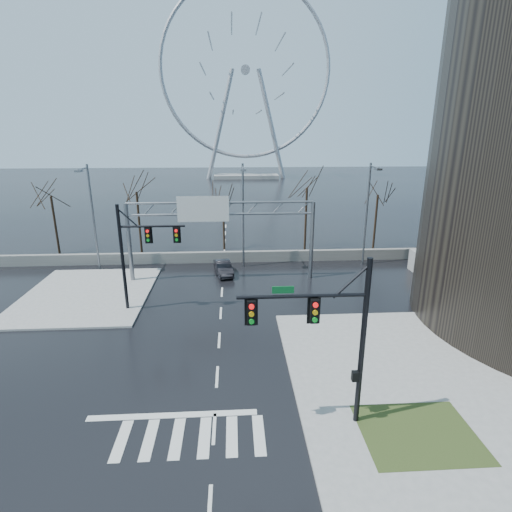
{
  "coord_description": "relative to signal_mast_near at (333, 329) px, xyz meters",
  "views": [
    {
      "loc": [
        1.01,
        -18.94,
        12.88
      ],
      "look_at": [
        2.68,
        9.17,
        4.0
      ],
      "focal_mm": 28.0,
      "sensor_mm": 36.0,
      "label": 1
    }
  ],
  "objects": [
    {
      "name": "sign_gantry",
      "position": [
        -5.52,
        19.0,
        0.31
      ],
      "size": [
        16.36,
        0.4,
        7.6
      ],
      "color": "slate",
      "rests_on": "ground"
    },
    {
      "name": "tree_right",
      "position": [
        3.86,
        27.54,
        1.34
      ],
      "size": [
        3.9,
        3.9,
        7.8
      ],
      "color": "black",
      "rests_on": "ground"
    },
    {
      "name": "sidewalk_far",
      "position": [
        -16.14,
        16.04,
        -4.8
      ],
      "size": [
        10.0,
        12.0,
        0.15
      ],
      "primitive_type": "cube",
      "color": "gray",
      "rests_on": "ground"
    },
    {
      "name": "ferris_wheel",
      "position": [
        -0.14,
        99.04,
        21.26
      ],
      "size": [
        45.0,
        6.0,
        50.91
      ],
      "color": "gray",
      "rests_on": "ground"
    },
    {
      "name": "streetlight_mid",
      "position": [
        -3.14,
        22.2,
        1.01
      ],
      "size": [
        0.5,
        2.55,
        10.0
      ],
      "color": "slate",
      "rests_on": "ground"
    },
    {
      "name": "sidewalk_right_ext",
      "position": [
        4.86,
        6.04,
        -4.8
      ],
      "size": [
        12.0,
        10.0,
        0.15
      ],
      "primitive_type": "cube",
      "color": "gray",
      "rests_on": "ground"
    },
    {
      "name": "signal_mast_near",
      "position": [
        0.0,
        0.0,
        0.0
      ],
      "size": [
        5.52,
        0.41,
        8.0
      ],
      "color": "black",
      "rests_on": "ground"
    },
    {
      "name": "tree_left",
      "position": [
        -14.14,
        27.54,
        1.1
      ],
      "size": [
        3.75,
        3.75,
        7.5
      ],
      "color": "black",
      "rests_on": "ground"
    },
    {
      "name": "streetlight_right",
      "position": [
        8.86,
        22.2,
        1.01
      ],
      "size": [
        0.5,
        2.55,
        10.0
      ],
      "color": "slate",
      "rests_on": "ground"
    },
    {
      "name": "ground",
      "position": [
        -5.14,
        4.04,
        -4.87
      ],
      "size": [
        260.0,
        260.0,
        0.0
      ],
      "primitive_type": "plane",
      "color": "black",
      "rests_on": "ground"
    },
    {
      "name": "car",
      "position": [
        -5.08,
        20.4,
        -4.24
      ],
      "size": [
        2.05,
        4.03,
        1.27
      ],
      "primitive_type": "imported",
      "rotation": [
        0.0,
        0.0,
        0.19
      ],
      "color": "black",
      "rests_on": "ground"
    },
    {
      "name": "tree_center",
      "position": [
        -5.14,
        28.54,
        0.3
      ],
      "size": [
        3.25,
        3.25,
        6.5
      ],
      "color": "black",
      "rests_on": "ground"
    },
    {
      "name": "streetlight_left",
      "position": [
        -17.14,
        22.2,
        1.01
      ],
      "size": [
        0.5,
        2.55,
        10.0
      ],
      "color": "slate",
      "rests_on": "ground"
    },
    {
      "name": "signal_mast_far",
      "position": [
        -11.01,
        13.0,
        -0.04
      ],
      "size": [
        4.72,
        0.41,
        8.0
      ],
      "color": "black",
      "rests_on": "ground"
    },
    {
      "name": "grass_strip",
      "position": [
        3.86,
        -0.96,
        -4.72
      ],
      "size": [
        5.0,
        4.0,
        0.02
      ],
      "primitive_type": "cube",
      "color": "#2F3B18",
      "rests_on": "sidewalk_near"
    },
    {
      "name": "tree_far_right",
      "position": [
        11.86,
        28.04,
        0.54
      ],
      "size": [
        3.4,
        3.4,
        6.8
      ],
      "color": "black",
      "rests_on": "ground"
    },
    {
      "name": "barrier_wall",
      "position": [
        -5.14,
        24.04,
        -4.32
      ],
      "size": [
        52.0,
        0.5,
        1.1
      ],
      "primitive_type": "cube",
      "color": "slate",
      "rests_on": "ground"
    },
    {
      "name": "tree_far_left",
      "position": [
        -23.14,
        28.04,
        0.7
      ],
      "size": [
        3.5,
        3.5,
        7.0
      ],
      "color": "black",
      "rests_on": "ground"
    }
  ]
}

